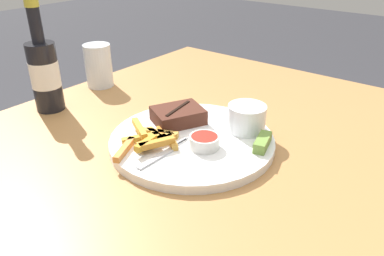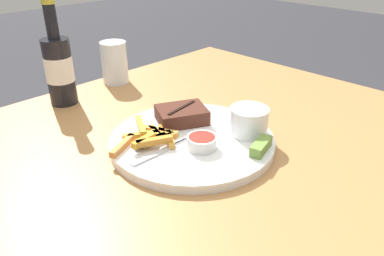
{
  "view_description": "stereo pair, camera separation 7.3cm",
  "coord_description": "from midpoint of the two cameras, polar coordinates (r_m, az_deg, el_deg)",
  "views": [
    {
      "loc": [
        -0.51,
        -0.4,
        1.16
      ],
      "look_at": [
        0.0,
        0.0,
        0.81
      ],
      "focal_mm": 35.0,
      "sensor_mm": 36.0,
      "label": 1
    },
    {
      "loc": [
        -0.47,
        -0.46,
        1.16
      ],
      "look_at": [
        0.0,
        0.0,
        0.81
      ],
      "focal_mm": 35.0,
      "sensor_mm": 36.0,
      "label": 2
    }
  ],
  "objects": [
    {
      "name": "dining_table",
      "position": [
        0.81,
        -2.63,
        -8.69
      ],
      "size": [
        1.13,
        0.92,
        0.78
      ],
      "color": "#A87542",
      "rests_on": "ground_plane"
    },
    {
      "name": "fork_utensil",
      "position": [
        0.69,
        -7.74,
        -4.0
      ],
      "size": [
        0.13,
        0.02,
        0.0
      ],
      "rotation": [
        0.0,
        0.0,
        6.25
      ],
      "color": "#B7B7BC",
      "rests_on": "dinner_plate"
    },
    {
      "name": "fries_pile",
      "position": [
        0.73,
        -9.22,
        -1.75
      ],
      "size": [
        0.14,
        0.13,
        0.02
      ],
      "color": "orange",
      "rests_on": "dinner_plate"
    },
    {
      "name": "drinking_glass",
      "position": [
        1.07,
        -16.01,
        9.09
      ],
      "size": [
        0.07,
        0.07,
        0.12
      ],
      "color": "silver",
      "rests_on": "dining_table"
    },
    {
      "name": "beer_bottle",
      "position": [
        0.95,
        -23.67,
        7.73
      ],
      "size": [
        0.07,
        0.07,
        0.26
      ],
      "color": "black",
      "rests_on": "dining_table"
    },
    {
      "name": "dipping_sauce_cup",
      "position": [
        0.7,
        -1.11,
        -2.09
      ],
      "size": [
        0.06,
        0.06,
        0.02
      ],
      "color": "silver",
      "rests_on": "dinner_plate"
    },
    {
      "name": "dinner_plate",
      "position": [
        0.75,
        -2.81,
        -2.04
      ],
      "size": [
        0.33,
        0.33,
        0.02
      ],
      "color": "white",
      "rests_on": "dining_table"
    },
    {
      "name": "steak_portion",
      "position": [
        0.8,
        -4.78,
        1.87
      ],
      "size": [
        0.13,
        0.12,
        0.03
      ],
      "color": "#472319",
      "rests_on": "dinner_plate"
    },
    {
      "name": "pickle_spear",
      "position": [
        0.71,
        7.82,
        -2.25
      ],
      "size": [
        0.07,
        0.04,
        0.02
      ],
      "color": "olive",
      "rests_on": "dinner_plate"
    },
    {
      "name": "coleslaw_cup",
      "position": [
        0.76,
        5.62,
        1.69
      ],
      "size": [
        0.08,
        0.08,
        0.05
      ],
      "color": "white",
      "rests_on": "dinner_plate"
    }
  ]
}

